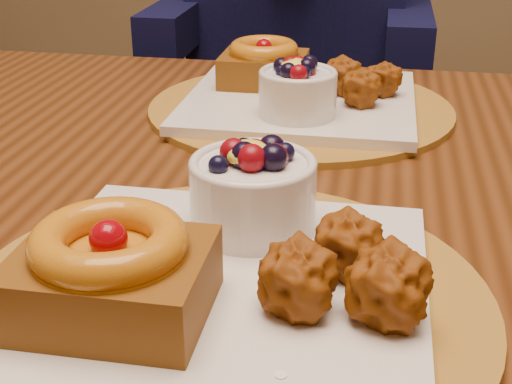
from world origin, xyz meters
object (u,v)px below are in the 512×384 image
place_setting_far (298,93)px  dining_table (272,249)px  place_setting_near (220,264)px  chair_far (281,155)px

place_setting_far → dining_table: bearing=-89.3°
place_setting_near → chair_far: bearing=95.6°
place_setting_near → chair_far: size_ratio=0.45×
chair_far → place_setting_far: bearing=-57.2°
place_setting_near → place_setting_far: bearing=89.9°
dining_table → place_setting_far: bearing=90.7°
dining_table → chair_far: bearing=97.5°
dining_table → place_setting_far: (-0.00, 0.22, 0.10)m
dining_table → chair_far: (-0.10, 0.77, -0.20)m
place_setting_near → place_setting_far: (0.00, 0.43, -0.00)m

